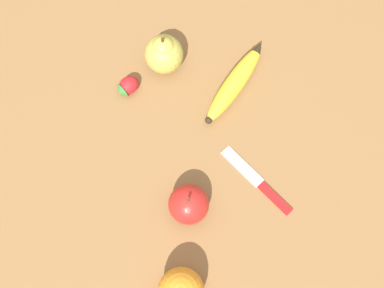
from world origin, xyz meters
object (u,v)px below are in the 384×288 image
at_px(pear, 164,53).
at_px(paring_knife, 259,182).
at_px(banana, 235,83).
at_px(strawberry, 127,86).
at_px(apple, 189,204).

xyz_separation_m(pear, paring_knife, (0.01, -0.31, -0.04)).
height_order(banana, pear, pear).
bearing_deg(banana, pear, 103.16).
relative_size(pear, paring_knife, 0.57).
relative_size(banana, strawberry, 3.84).
relative_size(pear, strawberry, 1.88).
xyz_separation_m(apple, paring_knife, (0.13, -0.03, -0.03)).
bearing_deg(apple, banana, 36.32).
relative_size(banana, paring_knife, 1.17).
relative_size(apple, paring_knife, 0.46).
xyz_separation_m(banana, paring_knife, (-0.08, -0.19, -0.02)).
distance_m(pear, strawberry, 0.10).
bearing_deg(banana, apple, -166.82).
bearing_deg(paring_knife, pear, 82.08).
xyz_separation_m(banana, pear, (-0.09, 0.12, 0.02)).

